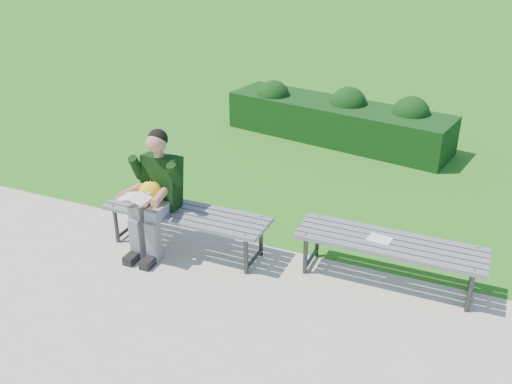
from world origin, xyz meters
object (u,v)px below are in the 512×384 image
object	(u,v)px
bench_right	(389,246)
paper_sheet	(380,239)
seated_boy	(155,189)
hedge	(339,118)
bench_left	(186,216)

from	to	relation	value
bench_right	paper_sheet	world-z (taller)	bench_right
bench_right	seated_boy	distance (m)	2.44
hedge	bench_right	distance (m)	4.02
bench_left	paper_sheet	distance (m)	2.01
hedge	bench_left	distance (m)	3.99
hedge	bench_right	size ratio (longest dim) A/B	2.07
seated_boy	paper_sheet	size ratio (longest dim) A/B	5.53
hedge	paper_sheet	world-z (taller)	hedge
seated_boy	bench_right	bearing A→B (deg)	8.04
hedge	bench_left	bearing A→B (deg)	-97.75
bench_right	hedge	bearing A→B (deg)	112.86
bench_right	seated_boy	bearing A→B (deg)	-171.96
hedge	paper_sheet	bearing A→B (deg)	-68.47
hedge	seated_boy	distance (m)	4.14
hedge	bench_right	world-z (taller)	hedge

